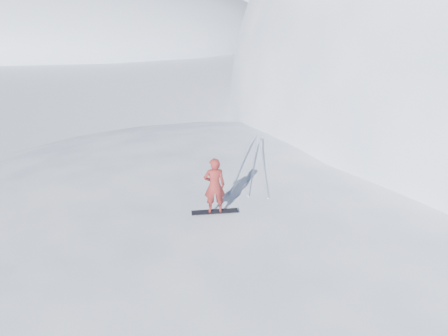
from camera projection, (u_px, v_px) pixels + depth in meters
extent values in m
plane|color=white|center=(272.00, 316.00, 11.86)|extent=(400.00, 400.00, 0.00)
ellipsoid|color=white|center=(315.00, 262.00, 14.20)|extent=(36.00, 28.00, 4.80)
ellipsoid|color=white|center=(209.00, 18.00, 118.04)|extent=(140.00, 90.00, 36.00)
ellipsoid|color=white|center=(118.00, 336.00, 11.19)|extent=(6.00, 5.40, 0.80)
ellipsoid|color=white|center=(253.00, 208.00, 17.60)|extent=(7.00, 6.30, 1.00)
cube|color=black|center=(215.00, 212.00, 12.67)|extent=(1.46, 0.85, 0.02)
imported|color=maroon|center=(214.00, 186.00, 12.28)|extent=(0.79, 0.67, 1.83)
cube|color=silver|center=(243.00, 160.00, 16.43)|extent=(0.73, 5.97, 0.04)
cube|color=silver|center=(253.00, 161.00, 16.31)|extent=(1.09, 5.92, 0.04)
cube|color=silver|center=(263.00, 162.00, 16.20)|extent=(1.65, 5.80, 0.04)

